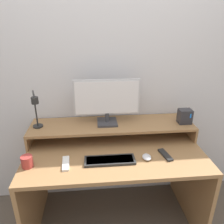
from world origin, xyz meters
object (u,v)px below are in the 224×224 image
(keyboard, at_px, (110,160))
(desk_lamp, at_px, (36,109))
(mouse, at_px, (147,157))
(router_dock, at_px, (185,116))
(remote_secondary, at_px, (165,155))
(mug, at_px, (27,162))
(monitor, at_px, (107,100))
(remote_control, at_px, (66,163))

(keyboard, bearing_deg, desk_lamp, 153.51)
(mouse, bearing_deg, desk_lamp, 162.11)
(desk_lamp, bearing_deg, mouse, -17.89)
(router_dock, relative_size, remote_secondary, 0.75)
(mug, bearing_deg, keyboard, 0.83)
(monitor, relative_size, remote_control, 3.21)
(remote_control, xyz_separation_m, remote_secondary, (0.75, 0.04, 0.00))
(keyboard, xyz_separation_m, mouse, (0.28, 0.01, 0.00))
(mug, bearing_deg, monitor, 32.73)
(monitor, relative_size, remote_secondary, 3.28)
(router_dock, xyz_separation_m, mug, (-1.26, -0.32, -0.15))
(keyboard, bearing_deg, router_dock, 24.81)
(monitor, xyz_separation_m, desk_lamp, (-0.56, -0.10, -0.02))
(router_dock, xyz_separation_m, keyboard, (-0.67, -0.31, -0.19))
(keyboard, relative_size, remote_secondary, 2.24)
(remote_control, height_order, mug, mug)
(monitor, height_order, desk_lamp, monitor)
(remote_control, xyz_separation_m, mug, (-0.27, -0.00, 0.03))
(desk_lamp, bearing_deg, remote_control, -50.56)
(remote_secondary, distance_m, mug, 1.02)
(keyboard, bearing_deg, monitor, 88.67)
(monitor, height_order, keyboard, monitor)
(mouse, xyz_separation_m, remote_control, (-0.60, -0.01, -0.01))
(mug, bearing_deg, router_dock, 14.27)
(router_dock, bearing_deg, mouse, -142.39)
(keyboard, bearing_deg, mug, -179.17)
(desk_lamp, distance_m, remote_control, 0.48)
(router_dock, xyz_separation_m, mouse, (-0.40, -0.30, -0.18))
(desk_lamp, xyz_separation_m, router_dock, (1.22, 0.04, -0.13))
(desk_lamp, distance_m, mug, 0.40)
(remote_secondary, bearing_deg, desk_lamp, 166.11)
(mouse, height_order, remote_control, mouse)
(desk_lamp, height_order, remote_control, desk_lamp)
(desk_lamp, relative_size, router_dock, 2.57)
(monitor, distance_m, mouse, 0.56)
(remote_secondary, bearing_deg, mug, -177.73)
(keyboard, distance_m, remote_control, 0.32)
(mug, bearing_deg, mouse, 1.01)
(desk_lamp, relative_size, remote_secondary, 1.92)
(keyboard, relative_size, mouse, 4.31)
(remote_control, bearing_deg, mouse, 1.30)
(desk_lamp, bearing_deg, remote_secondary, -13.89)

